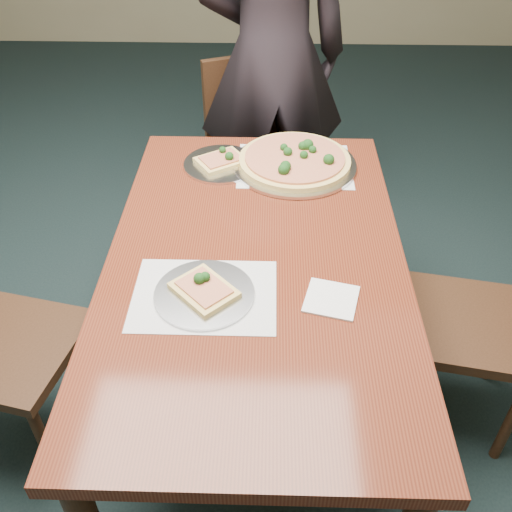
{
  "coord_description": "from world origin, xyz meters",
  "views": [
    {
      "loc": [
        0.27,
        -1.32,
        1.85
      ],
      "look_at": [
        0.23,
        0.0,
        0.75
      ],
      "focal_mm": 40.0,
      "sensor_mm": 36.0,
      "label": 1
    }
  ],
  "objects_px": {
    "chair_right": "(497,314)",
    "slice_plate_far": "(221,162)",
    "chair_far": "(255,145)",
    "slice_plate_near": "(204,292)",
    "diner": "(272,56)",
    "dining_table": "(256,279)",
    "pizza_pan": "(295,161)"
  },
  "relations": [
    {
      "from": "chair_right",
      "to": "pizza_pan",
      "type": "relative_size",
      "value": 1.98
    },
    {
      "from": "chair_right",
      "to": "diner",
      "type": "bearing_deg",
      "value": -135.99
    },
    {
      "from": "diner",
      "to": "pizza_pan",
      "type": "height_order",
      "value": "diner"
    },
    {
      "from": "pizza_pan",
      "to": "slice_plate_far",
      "type": "distance_m",
      "value": 0.27
    },
    {
      "from": "chair_far",
      "to": "pizza_pan",
      "type": "xyz_separation_m",
      "value": [
        0.17,
        -0.59,
        0.26
      ]
    },
    {
      "from": "chair_far",
      "to": "pizza_pan",
      "type": "height_order",
      "value": "chair_far"
    },
    {
      "from": "chair_far",
      "to": "pizza_pan",
      "type": "relative_size",
      "value": 1.98
    },
    {
      "from": "chair_far",
      "to": "chair_right",
      "type": "xyz_separation_m",
      "value": [
        0.83,
        -1.11,
        0.0
      ]
    },
    {
      "from": "dining_table",
      "to": "chair_right",
      "type": "relative_size",
      "value": 1.65
    },
    {
      "from": "chair_right",
      "to": "diner",
      "type": "height_order",
      "value": "diner"
    },
    {
      "from": "chair_far",
      "to": "diner",
      "type": "relative_size",
      "value": 0.49
    },
    {
      "from": "pizza_pan",
      "to": "slice_plate_near",
      "type": "distance_m",
      "value": 0.75
    },
    {
      "from": "chair_far",
      "to": "slice_plate_far",
      "type": "bearing_deg",
      "value": -123.17
    },
    {
      "from": "chair_far",
      "to": "pizza_pan",
      "type": "distance_m",
      "value": 0.67
    },
    {
      "from": "pizza_pan",
      "to": "slice_plate_far",
      "type": "xyz_separation_m",
      "value": [
        -0.27,
        0.0,
        -0.01
      ]
    },
    {
      "from": "chair_right",
      "to": "chair_far",
      "type": "bearing_deg",
      "value": -132.9
    },
    {
      "from": "chair_far",
      "to": "diner",
      "type": "distance_m",
      "value": 0.43
    },
    {
      "from": "diner",
      "to": "pizza_pan",
      "type": "distance_m",
      "value": 0.64
    },
    {
      "from": "chair_right",
      "to": "slice_plate_near",
      "type": "height_order",
      "value": "chair_right"
    },
    {
      "from": "slice_plate_far",
      "to": "slice_plate_near",
      "type": "bearing_deg",
      "value": -89.59
    },
    {
      "from": "chair_far",
      "to": "slice_plate_near",
      "type": "distance_m",
      "value": 1.32
    },
    {
      "from": "dining_table",
      "to": "diner",
      "type": "relative_size",
      "value": 0.8
    },
    {
      "from": "dining_table",
      "to": "slice_plate_near",
      "type": "bearing_deg",
      "value": -128.49
    },
    {
      "from": "chair_right",
      "to": "slice_plate_far",
      "type": "relative_size",
      "value": 3.25
    },
    {
      "from": "diner",
      "to": "slice_plate_far",
      "type": "xyz_separation_m",
      "value": [
        -0.18,
        -0.61,
        -0.17
      ]
    },
    {
      "from": "diner",
      "to": "slice_plate_near",
      "type": "xyz_separation_m",
      "value": [
        -0.18,
        -1.32,
        -0.17
      ]
    },
    {
      "from": "diner",
      "to": "chair_right",
      "type": "bearing_deg",
      "value": 115.42
    },
    {
      "from": "chair_right",
      "to": "slice_plate_far",
      "type": "distance_m",
      "value": 1.1
    },
    {
      "from": "diner",
      "to": "slice_plate_near",
      "type": "bearing_deg",
      "value": 74.24
    },
    {
      "from": "dining_table",
      "to": "chair_far",
      "type": "distance_m",
      "value": 1.13
    },
    {
      "from": "chair_right",
      "to": "slice_plate_near",
      "type": "distance_m",
      "value": 0.98
    },
    {
      "from": "chair_right",
      "to": "pizza_pan",
      "type": "distance_m",
      "value": 0.88
    }
  ]
}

